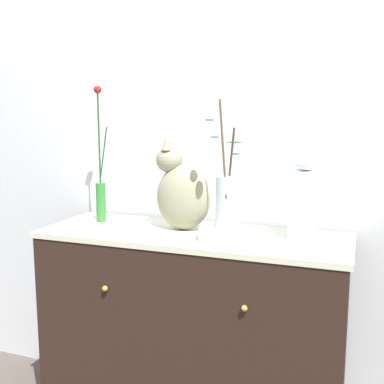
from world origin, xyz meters
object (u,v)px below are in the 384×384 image
at_px(vase_glass_clear, 227,199).
at_px(cat_sitting, 182,192).
at_px(bowl_porcelain, 226,234).
at_px(vase_slim_green, 101,188).
at_px(jar_lidded_porcelain, 304,199).
at_px(sideboard, 192,334).

bearing_deg(vase_glass_clear, cat_sitting, 155.26).
bearing_deg(bowl_porcelain, vase_slim_green, 169.29).
height_order(cat_sitting, bowl_porcelain, cat_sitting).
bearing_deg(cat_sitting, jar_lidded_porcelain, 2.26).
relative_size(sideboard, bowl_porcelain, 5.83).
distance_m(cat_sitting, bowl_porcelain, 0.30).
distance_m(sideboard, bowl_porcelain, 0.52).
bearing_deg(vase_glass_clear, bowl_porcelain, -14.22).
height_order(bowl_porcelain, jar_lidded_porcelain, jar_lidded_porcelain).
relative_size(bowl_porcelain, vase_glass_clear, 0.44).
relative_size(cat_sitting, jar_lidded_porcelain, 1.12).
xyz_separation_m(sideboard, cat_sitting, (-0.06, 0.05, 0.64)).
distance_m(vase_slim_green, jar_lidded_porcelain, 0.95).
distance_m(bowl_porcelain, vase_glass_clear, 0.15).
bearing_deg(sideboard, jar_lidded_porcelain, 8.17).
relative_size(cat_sitting, vase_slim_green, 0.64).
bearing_deg(vase_glass_clear, jar_lidded_porcelain, 23.85).
relative_size(sideboard, cat_sitting, 3.29).
bearing_deg(bowl_porcelain, jar_lidded_porcelain, 23.92).
xyz_separation_m(bowl_porcelain, vase_glass_clear, (-0.00, 0.00, 0.15)).
bearing_deg(vase_glass_clear, vase_slim_green, 169.29).
bearing_deg(sideboard, vase_slim_green, 172.75).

